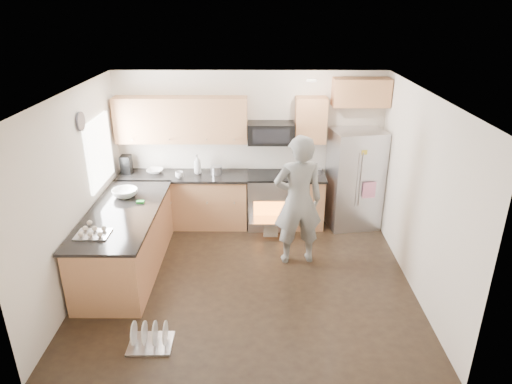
{
  "coord_description": "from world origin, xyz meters",
  "views": [
    {
      "loc": [
        0.15,
        -5.48,
        3.65
      ],
      "look_at": [
        0.11,
        0.5,
        1.11
      ],
      "focal_mm": 32.0,
      "sensor_mm": 36.0,
      "label": 1
    }
  ],
  "objects_px": {
    "person": "(298,201)",
    "dish_rack": "(150,339)",
    "stove_range": "(270,188)",
    "refrigerator": "(354,179)"
  },
  "relations": [
    {
      "from": "stove_range",
      "to": "refrigerator",
      "type": "xyz_separation_m",
      "value": [
        1.42,
        0.01,
        0.17
      ]
    },
    {
      "from": "refrigerator",
      "to": "person",
      "type": "relative_size",
      "value": 0.86
    },
    {
      "from": "person",
      "to": "dish_rack",
      "type": "bearing_deg",
      "value": 37.82
    },
    {
      "from": "person",
      "to": "dish_rack",
      "type": "relative_size",
      "value": 3.9
    },
    {
      "from": "stove_range",
      "to": "dish_rack",
      "type": "xyz_separation_m",
      "value": [
        -1.43,
        -3.06,
        -0.59
      ]
    },
    {
      "from": "dish_rack",
      "to": "person",
      "type": "bearing_deg",
      "value": 46.0
    },
    {
      "from": "stove_range",
      "to": "person",
      "type": "distance_m",
      "value": 1.29
    },
    {
      "from": "refrigerator",
      "to": "dish_rack",
      "type": "bearing_deg",
      "value": -142.91
    },
    {
      "from": "dish_rack",
      "to": "stove_range",
      "type": "bearing_deg",
      "value": 64.95
    },
    {
      "from": "stove_range",
      "to": "refrigerator",
      "type": "distance_m",
      "value": 1.43
    }
  ]
}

